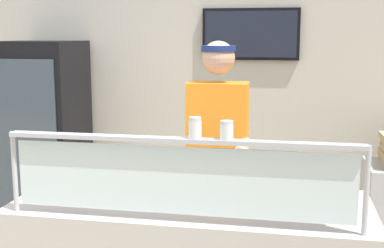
% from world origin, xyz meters
% --- Properties ---
extents(shop_rear_unit, '(6.22, 0.13, 2.70)m').
position_xyz_m(shop_rear_unit, '(0.91, 2.46, 1.36)').
color(shop_rear_unit, beige).
rests_on(shop_rear_unit, ground).
extents(sneeze_guard, '(1.65, 0.06, 0.39)m').
position_xyz_m(sneeze_guard, '(0.91, 0.06, 1.20)').
color(sneeze_guard, '#B2B5BC').
rests_on(sneeze_guard, serving_counter).
extents(pizza_tray, '(0.46, 0.46, 0.04)m').
position_xyz_m(pizza_tray, '(1.06, 0.46, 0.97)').
color(pizza_tray, '#9EA0A8').
rests_on(pizza_tray, serving_counter).
extents(pizza_server, '(0.14, 0.29, 0.01)m').
position_xyz_m(pizza_server, '(1.05, 0.44, 0.99)').
color(pizza_server, '#ADAFB7').
rests_on(pizza_server, pizza_tray).
extents(parmesan_shaker, '(0.06, 0.06, 0.10)m').
position_xyz_m(parmesan_shaker, '(0.98, 0.06, 1.39)').
color(parmesan_shaker, white).
rests_on(parmesan_shaker, sneeze_guard).
extents(pepper_flake_shaker, '(0.06, 0.06, 0.08)m').
position_xyz_m(pepper_flake_shaker, '(1.13, 0.06, 1.38)').
color(pepper_flake_shaker, white).
rests_on(pepper_flake_shaker, sneeze_guard).
extents(worker_figure, '(0.41, 0.50, 1.76)m').
position_xyz_m(worker_figure, '(0.94, 1.07, 1.01)').
color(worker_figure, '#23232D').
rests_on(worker_figure, ground).
extents(drink_fridge, '(0.66, 0.65, 1.74)m').
position_xyz_m(drink_fridge, '(-0.75, 2.01, 0.87)').
color(drink_fridge, black).
rests_on(drink_fridge, ground).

